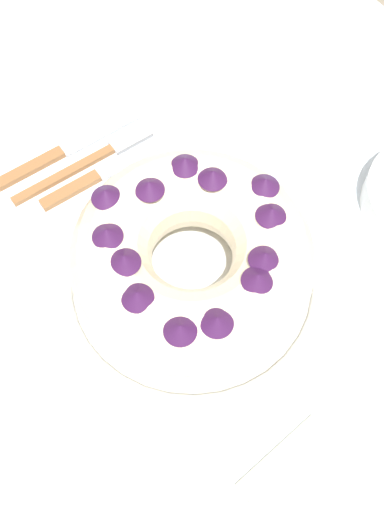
# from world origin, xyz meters

# --- Properties ---
(ground_plane) EXTENTS (8.00, 8.00, 0.00)m
(ground_plane) POSITION_xyz_m (0.00, 0.00, 0.00)
(ground_plane) COLOR gray
(dining_table) EXTENTS (1.18, 1.03, 0.74)m
(dining_table) POSITION_xyz_m (0.00, 0.00, 0.64)
(dining_table) COLOR silver
(dining_table) RESTS_ON ground_plane
(serving_dish) EXTENTS (0.30, 0.30, 0.02)m
(serving_dish) POSITION_xyz_m (-0.01, 0.01, 0.75)
(serving_dish) COLOR white
(serving_dish) RESTS_ON dining_table
(bundt_cake) EXTENTS (0.26, 0.26, 0.10)m
(bundt_cake) POSITION_xyz_m (-0.01, 0.01, 0.80)
(bundt_cake) COLOR beige
(bundt_cake) RESTS_ON serving_dish
(fork) EXTENTS (0.02, 0.20, 0.01)m
(fork) POSITION_xyz_m (-0.23, 0.01, 0.74)
(fork) COLOR #936038
(fork) RESTS_ON dining_table
(serving_knife) EXTENTS (0.02, 0.23, 0.01)m
(serving_knife) POSITION_xyz_m (-0.26, -0.02, 0.74)
(serving_knife) COLOR #936038
(serving_knife) RESTS_ON dining_table
(cake_knife) EXTENTS (0.02, 0.18, 0.01)m
(cake_knife) POSITION_xyz_m (-0.20, -0.00, 0.74)
(cake_knife) COLOR #936038
(cake_knife) RESTS_ON dining_table
(napkin) EXTENTS (0.16, 0.12, 0.00)m
(napkin) POSITION_xyz_m (0.27, -0.02, 0.74)
(napkin) COLOR beige
(napkin) RESTS_ON dining_table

